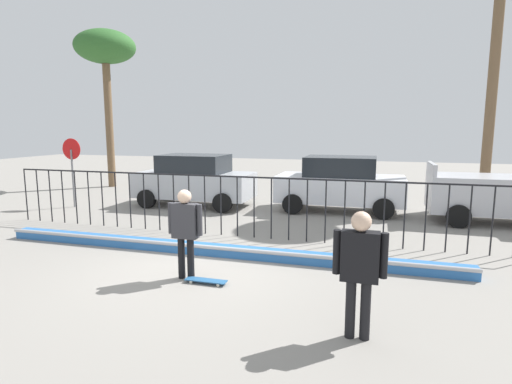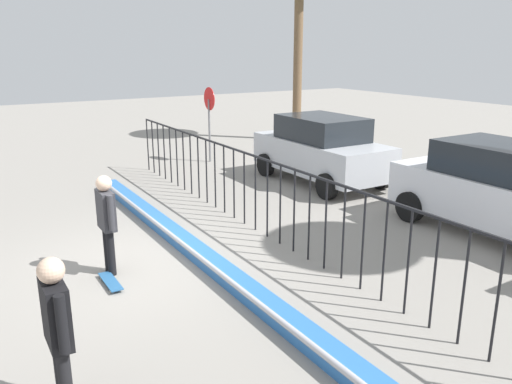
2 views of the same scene
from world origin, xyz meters
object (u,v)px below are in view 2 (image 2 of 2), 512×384
(camera_operator, at_px, (57,323))
(skateboarder, at_px, (106,216))
(skateboard, at_px, (111,281))
(parked_car_silver, at_px, (321,149))
(stop_sign, at_px, (209,114))
(parked_car_white, at_px, (499,188))

(camera_operator, bearing_deg, skateboarder, 26.42)
(skateboard, bearing_deg, parked_car_silver, 95.47)
(camera_operator, xyz_separation_m, stop_sign, (-10.44, 6.91, 0.54))
(skateboarder, bearing_deg, camera_operator, -16.89)
(parked_car_silver, bearing_deg, camera_operator, -57.26)
(skateboarder, xyz_separation_m, camera_operator, (3.27, -1.42, 0.03))
(camera_operator, relative_size, stop_sign, 0.71)
(camera_operator, height_order, parked_car_silver, parked_car_silver)
(skateboarder, distance_m, skateboard, 1.09)
(skateboard, xyz_separation_m, stop_sign, (-7.63, 5.63, 1.56))
(camera_operator, xyz_separation_m, parked_car_silver, (-6.31, 8.39, -0.10))
(stop_sign, bearing_deg, skateboarder, -37.46)
(skateboard, distance_m, parked_car_silver, 7.98)
(skateboarder, height_order, stop_sign, stop_sign)
(skateboarder, xyz_separation_m, skateboard, (0.47, -0.14, -0.98))
(camera_operator, bearing_deg, stop_sign, 16.33)
(skateboarder, xyz_separation_m, parked_car_white, (2.22, 7.46, -0.07))
(camera_operator, distance_m, parked_car_white, 8.94)
(skateboarder, bearing_deg, stop_sign, 149.06)
(skateboarder, height_order, parked_car_silver, parked_car_silver)
(skateboarder, bearing_deg, parked_car_white, 79.92)
(skateboarder, distance_m, camera_operator, 3.57)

